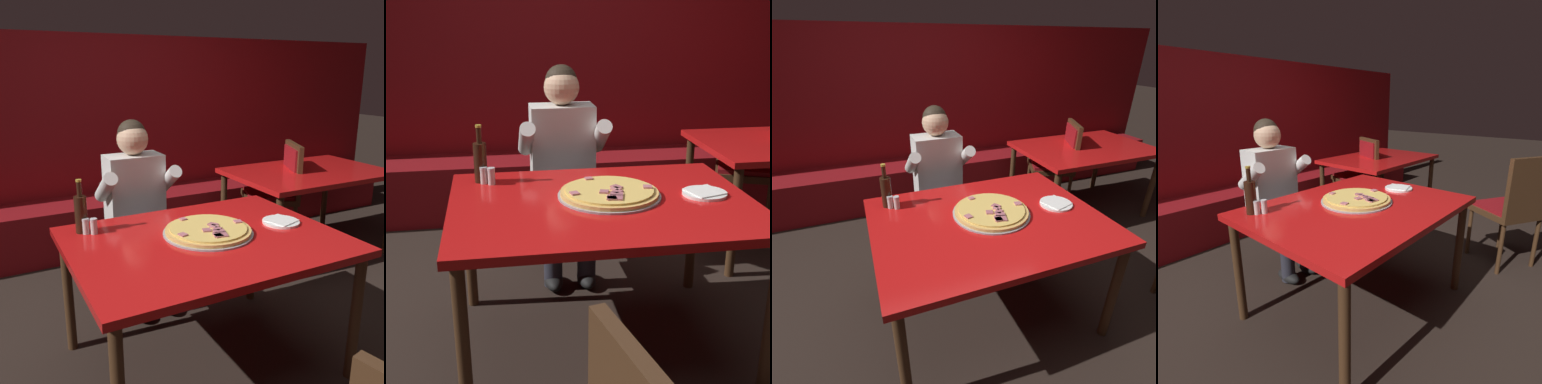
# 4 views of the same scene
# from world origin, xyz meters

# --- Properties ---
(ground_plane) EXTENTS (24.00, 24.00, 0.00)m
(ground_plane) POSITION_xyz_m (0.00, 0.00, 0.00)
(ground_plane) COLOR black
(booth_wall_panel) EXTENTS (6.80, 0.16, 1.90)m
(booth_wall_panel) POSITION_xyz_m (0.00, 2.18, 0.95)
(booth_wall_panel) COLOR maroon
(booth_wall_panel) RESTS_ON ground_plane
(booth_bench) EXTENTS (6.46, 0.48, 0.46)m
(booth_bench) POSITION_xyz_m (0.00, 1.86, 0.23)
(booth_bench) COLOR maroon
(booth_bench) RESTS_ON ground_plane
(main_dining_table) EXTENTS (1.39, 1.05, 0.75)m
(main_dining_table) POSITION_xyz_m (0.00, 0.00, 0.68)
(main_dining_table) COLOR #422816
(main_dining_table) RESTS_ON ground_plane
(pizza) EXTENTS (0.48, 0.48, 0.05)m
(pizza) POSITION_xyz_m (0.04, 0.04, 0.77)
(pizza) COLOR #9E9EA3
(pizza) RESTS_ON main_dining_table
(plate_white_paper) EXTENTS (0.21, 0.21, 0.02)m
(plate_white_paper) POSITION_xyz_m (0.49, 0.00, 0.76)
(plate_white_paper) COLOR white
(plate_white_paper) RESTS_ON main_dining_table
(beer_bottle) EXTENTS (0.07, 0.07, 0.29)m
(beer_bottle) POSITION_xyz_m (-0.55, 0.37, 0.86)
(beer_bottle) COLOR black
(beer_bottle) RESTS_ON main_dining_table
(shaker_parmesan) EXTENTS (0.04, 0.04, 0.09)m
(shaker_parmesan) POSITION_xyz_m (-0.53, 0.34, 0.79)
(shaker_parmesan) COLOR silver
(shaker_parmesan) RESTS_ON main_dining_table
(shaker_oregano) EXTENTS (0.04, 0.04, 0.09)m
(shaker_oregano) POSITION_xyz_m (-0.50, 0.32, 0.79)
(shaker_oregano) COLOR silver
(shaker_oregano) RESTS_ON main_dining_table
(diner_seated_blue_shirt) EXTENTS (0.53, 0.53, 1.27)m
(diner_seated_blue_shirt) POSITION_xyz_m (-0.07, 0.80, 0.71)
(diner_seated_blue_shirt) COLOR black
(diner_seated_blue_shirt) RESTS_ON ground_plane
(dining_chair_near_right) EXTENTS (0.58, 0.58, 0.97)m
(dining_chair_near_right) POSITION_xyz_m (1.37, 1.12, 0.58)
(dining_chair_near_right) COLOR #422816
(dining_chair_near_right) RESTS_ON ground_plane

